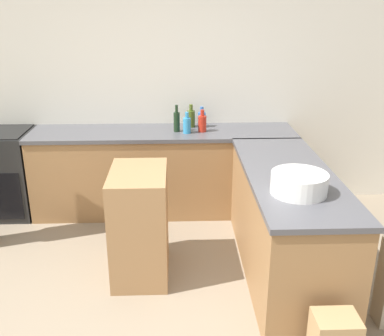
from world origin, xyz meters
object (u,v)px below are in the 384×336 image
(island_table, at_px, (140,224))
(hot_sauce_bottle, at_px, (202,123))
(water_bottle_blue, at_px, (202,119))
(olive_oil_bottle, at_px, (191,118))
(mixing_bowl, at_px, (299,183))
(wine_bottle_dark, at_px, (177,121))
(range_oven, at_px, (6,173))
(dish_soap_bottle, at_px, (187,125))

(island_table, bearing_deg, hot_sauce_bottle, 64.07)
(island_table, bearing_deg, water_bottle_blue, 66.90)
(olive_oil_bottle, bearing_deg, mixing_bowl, -68.89)
(island_table, distance_m, hot_sauce_bottle, 1.43)
(mixing_bowl, xyz_separation_m, water_bottle_blue, (-0.58, 1.79, 0.01))
(mixing_bowl, bearing_deg, wine_bottle_dark, 117.59)
(island_table, bearing_deg, wine_bottle_dark, 75.34)
(mixing_bowl, xyz_separation_m, wine_bottle_dark, (-0.85, 1.63, 0.04))
(water_bottle_blue, height_order, olive_oil_bottle, olive_oil_bottle)
(island_table, bearing_deg, range_oven, 141.05)
(dish_soap_bottle, bearing_deg, olive_oil_bottle, 78.31)
(water_bottle_blue, xyz_separation_m, olive_oil_bottle, (-0.12, 0.01, 0.01))
(mixing_bowl, distance_m, dish_soap_bottle, 1.73)
(range_oven, bearing_deg, olive_oil_bottle, 4.49)
(island_table, bearing_deg, olive_oil_bottle, 71.23)
(range_oven, height_order, wine_bottle_dark, wine_bottle_dark)
(dish_soap_bottle, relative_size, water_bottle_blue, 0.99)
(mixing_bowl, relative_size, hot_sauce_bottle, 1.73)
(mixing_bowl, height_order, water_bottle_blue, water_bottle_blue)
(range_oven, distance_m, hot_sauce_bottle, 2.16)
(range_oven, relative_size, hot_sauce_bottle, 3.98)
(wine_bottle_dark, height_order, olive_oil_bottle, wine_bottle_dark)
(island_table, xyz_separation_m, water_bottle_blue, (0.58, 1.37, 0.53))
(range_oven, height_order, olive_oil_bottle, olive_oil_bottle)
(hot_sauce_bottle, height_order, olive_oil_bottle, olive_oil_bottle)
(dish_soap_bottle, bearing_deg, range_oven, 177.42)
(dish_soap_bottle, bearing_deg, water_bottle_blue, 54.55)
(hot_sauce_bottle, xyz_separation_m, olive_oil_bottle, (-0.11, 0.19, 0.01))
(dish_soap_bottle, xyz_separation_m, hot_sauce_bottle, (0.16, 0.05, 0.00))
(dish_soap_bottle, bearing_deg, wine_bottle_dark, 147.81)
(range_oven, distance_m, island_table, 1.94)
(range_oven, bearing_deg, hot_sauce_bottle, -0.92)
(mixing_bowl, xyz_separation_m, hot_sauce_bottle, (-0.59, 1.62, 0.02))
(island_table, xyz_separation_m, wine_bottle_dark, (0.31, 1.20, 0.55))
(hot_sauce_bottle, xyz_separation_m, wine_bottle_dark, (-0.26, 0.01, 0.02))
(olive_oil_bottle, bearing_deg, hot_sauce_bottle, -59.91)
(wine_bottle_dark, bearing_deg, dish_soap_bottle, -32.19)
(range_oven, distance_m, mixing_bowl, 3.19)
(wine_bottle_dark, bearing_deg, mixing_bowl, -62.41)
(dish_soap_bottle, height_order, olive_oil_bottle, olive_oil_bottle)
(dish_soap_bottle, bearing_deg, mixing_bowl, -64.45)
(mixing_bowl, bearing_deg, range_oven, 148.36)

